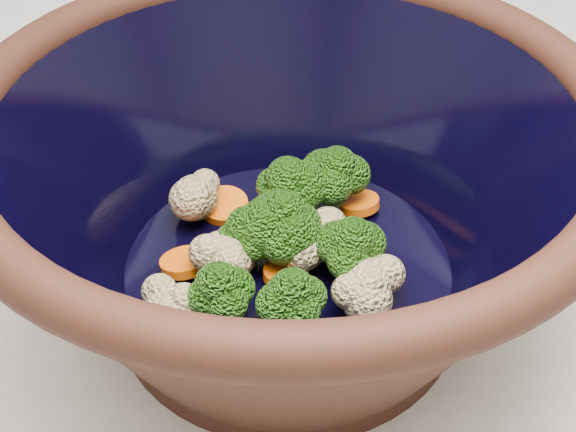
# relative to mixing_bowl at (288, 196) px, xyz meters

# --- Properties ---
(mixing_bowl) EXTENTS (0.37, 0.37, 0.16)m
(mixing_bowl) POSITION_rel_mixing_bowl_xyz_m (0.00, 0.00, 0.00)
(mixing_bowl) COLOR black
(mixing_bowl) RESTS_ON counter
(vegetable_pile) EXTENTS (0.18, 0.16, 0.06)m
(vegetable_pile) POSITION_rel_mixing_bowl_xyz_m (-0.00, -0.00, -0.03)
(vegetable_pile) COLOR #608442
(vegetable_pile) RESTS_ON mixing_bowl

